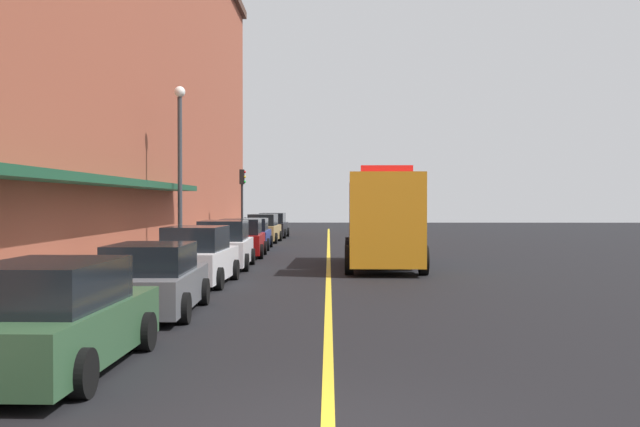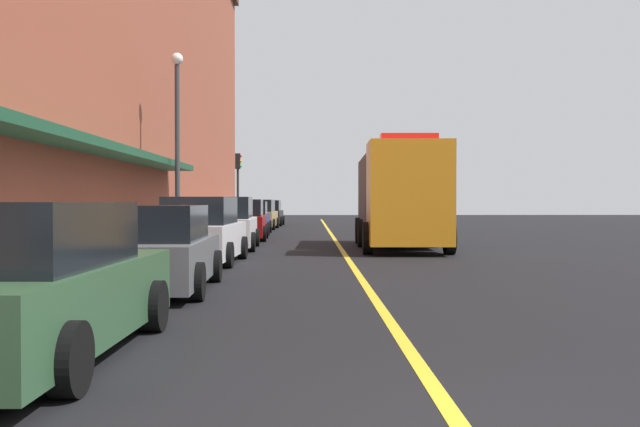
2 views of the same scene
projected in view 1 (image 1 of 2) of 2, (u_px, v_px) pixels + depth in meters
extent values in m
plane|color=black|center=(329.00, 257.00, 33.04)|extent=(112.00, 112.00, 0.00)
cube|color=#9E9B93|center=(189.00, 256.00, 33.11)|extent=(2.40, 70.00, 0.15)
cube|color=gold|center=(329.00, 257.00, 33.04)|extent=(0.16, 70.00, 0.01)
cube|color=brown|center=(29.00, 42.00, 32.04)|extent=(11.05, 64.00, 18.78)
cube|color=#19472D|center=(117.00, 182.00, 24.07)|extent=(1.20, 22.40, 0.24)
cube|color=#2D5133|center=(56.00, 332.00, 10.81)|extent=(1.92, 4.86, 0.79)
cube|color=black|center=(49.00, 284.00, 10.56)|extent=(1.70, 2.69, 0.65)
cylinder|color=black|center=(35.00, 331.00, 12.34)|extent=(0.23, 0.64, 0.64)
cylinder|color=black|center=(146.00, 332.00, 12.29)|extent=(0.23, 0.64, 0.64)
cylinder|color=black|center=(83.00, 373.00, 9.29)|extent=(0.23, 0.64, 0.64)
cube|color=#595B60|center=(153.00, 289.00, 16.36)|extent=(1.91, 4.53, 0.76)
cube|color=black|center=(151.00, 258.00, 16.12)|extent=(1.68, 2.51, 0.62)
cylinder|color=black|center=(127.00, 292.00, 17.74)|extent=(0.24, 0.65, 0.64)
cylinder|color=black|center=(204.00, 292.00, 17.76)|extent=(0.24, 0.65, 0.64)
cylinder|color=black|center=(93.00, 308.00, 14.96)|extent=(0.24, 0.65, 0.64)
cylinder|color=black|center=(184.00, 308.00, 14.98)|extent=(0.24, 0.65, 0.64)
cube|color=silver|center=(198.00, 264.00, 22.17)|extent=(1.90, 4.52, 0.86)
cube|color=black|center=(196.00, 238.00, 21.94)|extent=(1.65, 2.51, 0.70)
cylinder|color=black|center=(180.00, 269.00, 23.60)|extent=(0.24, 0.65, 0.64)
cylinder|color=black|center=(235.00, 270.00, 23.51)|extent=(0.24, 0.65, 0.64)
cylinder|color=black|center=(156.00, 278.00, 20.84)|extent=(0.24, 0.65, 0.64)
cylinder|color=black|center=(219.00, 279.00, 20.75)|extent=(0.24, 0.65, 0.64)
cube|color=silver|center=(224.00, 251.00, 27.73)|extent=(1.92, 4.70, 0.88)
cube|color=black|center=(224.00, 230.00, 27.49)|extent=(1.69, 2.60, 0.72)
cylinder|color=black|center=(205.00, 257.00, 29.17)|extent=(0.24, 0.65, 0.64)
cylinder|color=black|center=(252.00, 257.00, 29.20)|extent=(0.24, 0.65, 0.64)
cylinder|color=black|center=(194.00, 263.00, 26.28)|extent=(0.24, 0.65, 0.64)
cylinder|color=black|center=(246.00, 263.00, 26.31)|extent=(0.24, 0.65, 0.64)
cube|color=maroon|center=(241.00, 244.00, 33.38)|extent=(1.97, 4.18, 0.84)
cube|color=black|center=(241.00, 227.00, 33.16)|extent=(1.74, 2.32, 0.69)
cylinder|color=black|center=(224.00, 248.00, 34.66)|extent=(0.24, 0.65, 0.64)
cylinder|color=black|center=(264.00, 248.00, 34.68)|extent=(0.24, 0.65, 0.64)
cylinder|color=black|center=(217.00, 252.00, 32.09)|extent=(0.24, 0.65, 0.64)
cylinder|color=black|center=(261.00, 252.00, 32.12)|extent=(0.24, 0.65, 0.64)
cube|color=navy|center=(252.00, 238.00, 38.89)|extent=(1.91, 4.85, 0.79)
cube|color=black|center=(251.00, 225.00, 38.64)|extent=(1.68, 2.68, 0.65)
cylinder|color=black|center=(237.00, 241.00, 40.38)|extent=(0.23, 0.64, 0.64)
cylinder|color=black|center=(271.00, 241.00, 40.40)|extent=(0.23, 0.64, 0.64)
cylinder|color=black|center=(231.00, 245.00, 37.40)|extent=(0.23, 0.64, 0.64)
cylinder|color=black|center=(267.00, 245.00, 37.42)|extent=(0.23, 0.64, 0.64)
cube|color=#A5844C|center=(264.00, 232.00, 45.39)|extent=(1.88, 4.69, 0.85)
cube|color=black|center=(263.00, 220.00, 45.15)|extent=(1.64, 2.60, 0.70)
cylinder|color=black|center=(252.00, 236.00, 46.87)|extent=(0.24, 0.65, 0.64)
cylinder|color=black|center=(280.00, 236.00, 46.80)|extent=(0.24, 0.65, 0.64)
cylinder|color=black|center=(246.00, 238.00, 44.00)|extent=(0.24, 0.65, 0.64)
cylinder|color=black|center=(275.00, 238.00, 43.92)|extent=(0.24, 0.65, 0.64)
cube|color=black|center=(273.00, 229.00, 51.60)|extent=(1.88, 4.58, 0.84)
cube|color=black|center=(273.00, 218.00, 51.36)|extent=(1.66, 2.53, 0.69)
cylinder|color=black|center=(262.00, 232.00, 53.04)|extent=(0.23, 0.64, 0.64)
cylinder|color=black|center=(288.00, 232.00, 52.98)|extent=(0.23, 0.64, 0.64)
cylinder|color=black|center=(258.00, 234.00, 50.23)|extent=(0.23, 0.64, 0.64)
cylinder|color=black|center=(284.00, 234.00, 50.17)|extent=(0.23, 0.64, 0.64)
cube|color=orange|center=(386.00, 220.00, 25.00)|extent=(2.54, 2.37, 3.15)
cube|color=#3F3F42|center=(381.00, 220.00, 29.29)|extent=(2.62, 5.67, 2.90)
cube|color=red|center=(387.00, 169.00, 24.98)|extent=(1.75, 0.64, 0.24)
cylinder|color=black|center=(424.00, 260.00, 25.06)|extent=(0.33, 1.01, 1.00)
cylinder|color=black|center=(349.00, 260.00, 25.15)|extent=(0.33, 1.01, 1.00)
cylinder|color=black|center=(414.00, 253.00, 28.57)|extent=(0.33, 1.01, 1.00)
cylinder|color=black|center=(349.00, 253.00, 28.66)|extent=(0.33, 1.01, 1.00)
cylinder|color=black|center=(409.00, 249.00, 30.83)|extent=(0.33, 1.01, 1.00)
cylinder|color=black|center=(349.00, 249.00, 30.93)|extent=(0.33, 1.01, 1.00)
cylinder|color=#4C4C51|center=(229.00, 235.00, 39.79)|extent=(0.07, 0.07, 1.05)
cube|color=black|center=(229.00, 223.00, 39.78)|extent=(0.14, 0.18, 0.28)
cylinder|color=#4C4C51|center=(245.00, 230.00, 47.62)|extent=(0.07, 0.07, 1.05)
cube|color=black|center=(245.00, 220.00, 47.61)|extent=(0.14, 0.18, 0.28)
cylinder|color=#4C4C51|center=(233.00, 234.00, 41.42)|extent=(0.07, 0.07, 1.05)
cube|color=black|center=(233.00, 222.00, 41.41)|extent=(0.14, 0.18, 0.28)
cylinder|color=#4C4C51|center=(213.00, 241.00, 34.45)|extent=(0.07, 0.07, 1.05)
cube|color=black|center=(213.00, 226.00, 34.44)|extent=(0.14, 0.18, 0.28)
cylinder|color=#33383D|center=(180.00, 179.00, 29.73)|extent=(0.18, 0.18, 6.50)
sphere|color=white|center=(180.00, 92.00, 29.68)|extent=(0.44, 0.44, 0.44)
cylinder|color=#232326|center=(242.00, 212.00, 45.47)|extent=(0.14, 0.14, 3.40)
cube|color=black|center=(242.00, 177.00, 45.43)|extent=(0.28, 0.36, 0.90)
sphere|color=red|center=(245.00, 172.00, 45.43)|extent=(0.16, 0.16, 0.16)
sphere|color=gold|center=(245.00, 177.00, 45.43)|extent=(0.16, 0.16, 0.16)
sphere|color=green|center=(245.00, 182.00, 45.44)|extent=(0.16, 0.16, 0.16)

